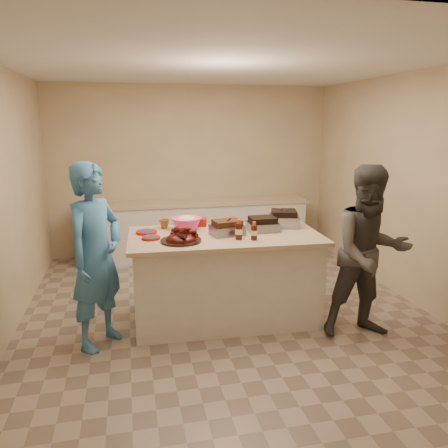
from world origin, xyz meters
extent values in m
cube|color=#47230F|center=(-0.02, -0.17, 0.96)|extent=(0.37, 0.30, 0.10)
cube|color=black|center=(0.39, -0.09, 0.96)|extent=(0.33, 0.27, 0.10)
cube|color=gray|center=(0.69, 0.06, 0.96)|extent=(0.39, 0.39, 0.13)
cylinder|color=silver|center=(0.00, 0.14, 0.96)|extent=(0.43, 0.43, 0.06)
cube|color=orange|center=(0.66, 0.11, 0.96)|extent=(0.34, 0.28, 0.08)
cylinder|color=#3B1206|center=(0.05, -0.38, 0.96)|extent=(0.07, 0.07, 0.21)
cylinder|color=#3B1206|center=(0.20, -0.43, 0.96)|extent=(0.07, 0.07, 0.19)
cylinder|color=#D59C0D|center=(-0.10, -0.04, 0.96)|extent=(0.05, 0.05, 0.13)
imported|color=silver|center=(0.00, -0.02, 0.96)|extent=(0.12, 0.04, 0.12)
cylinder|color=maroon|center=(-0.86, 0.07, 0.96)|extent=(0.23, 0.23, 0.03)
cylinder|color=maroon|center=(-0.82, -0.18, 0.96)|extent=(0.20, 0.20, 0.03)
imported|color=brown|center=(-0.65, 0.25, 0.96)|extent=(0.11, 0.11, 0.11)
cube|color=maroon|center=(-0.25, 0.29, 0.96)|extent=(0.20, 0.17, 0.09)
imported|color=teal|center=(-1.35, -0.44, 0.00)|extent=(1.81, 1.61, 0.43)
imported|color=#4A4642|center=(1.27, -0.83, 0.00)|extent=(0.97, 1.79, 0.66)
camera|label=1|loc=(-1.02, -4.54, 2.14)|focal=35.00mm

